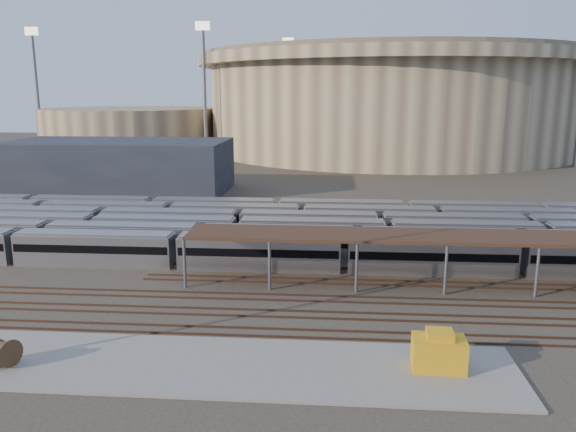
% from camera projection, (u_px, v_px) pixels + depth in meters
% --- Properties ---
extents(ground, '(420.00, 420.00, 0.00)m').
position_uv_depth(ground, '(262.00, 294.00, 54.79)').
color(ground, '#383026').
rests_on(ground, ground).
extents(apron, '(50.00, 9.00, 0.20)m').
position_uv_depth(apron, '(169.00, 364.00, 40.55)').
color(apron, gray).
rests_on(apron, ground).
extents(subway_trains, '(127.54, 23.90, 3.60)m').
position_uv_depth(subway_trains, '(290.00, 231.00, 72.30)').
color(subway_trains, '#B2B1B6').
rests_on(subway_trains, ground).
extents(inspection_shed, '(60.30, 6.00, 5.30)m').
position_uv_depth(inspection_shed, '(486.00, 239.00, 55.93)').
color(inspection_shed, slate).
rests_on(inspection_shed, ground).
extents(empty_tracks, '(170.00, 9.62, 0.18)m').
position_uv_depth(empty_tracks, '(256.00, 313.00, 49.91)').
color(empty_tracks, '#4C3323').
rests_on(empty_tracks, ground).
extents(stadium, '(124.00, 124.00, 32.50)m').
position_uv_depth(stadium, '(389.00, 100.00, 185.55)').
color(stadium, tan).
rests_on(stadium, ground).
extents(secondary_arena, '(56.00, 56.00, 14.00)m').
position_uv_depth(secondary_arena, '(129.00, 130.00, 184.34)').
color(secondary_arena, tan).
rests_on(secondary_arena, ground).
extents(service_building, '(42.00, 20.00, 10.00)m').
position_uv_depth(service_building, '(119.00, 166.00, 109.89)').
color(service_building, '#1E232D').
rests_on(service_building, ground).
extents(floodlight_0, '(4.00, 1.00, 38.40)m').
position_uv_depth(floodlight_0, '(204.00, 87.00, 159.63)').
color(floodlight_0, slate).
rests_on(floodlight_0, ground).
extents(floodlight_1, '(4.00, 1.00, 38.40)m').
position_uv_depth(floodlight_1, '(37.00, 87.00, 173.55)').
color(floodlight_1, slate).
rests_on(floodlight_1, ground).
extents(floodlight_3, '(4.00, 1.00, 38.40)m').
position_uv_depth(floodlight_3, '(288.00, 88.00, 206.77)').
color(floodlight_3, slate).
rests_on(floodlight_3, ground).
extents(cable_reel_west, '(1.82, 2.30, 2.02)m').
position_uv_depth(cable_reel_west, '(3.00, 353.00, 39.72)').
color(cable_reel_west, brown).
rests_on(cable_reel_west, apron).
extents(yellow_equipment, '(3.77, 2.46, 2.29)m').
position_uv_depth(yellow_equipment, '(439.00, 353.00, 39.42)').
color(yellow_equipment, gold).
rests_on(yellow_equipment, apron).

